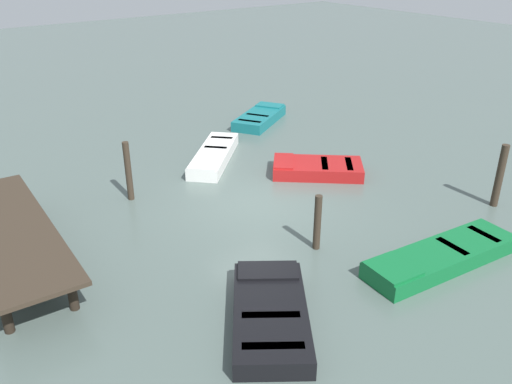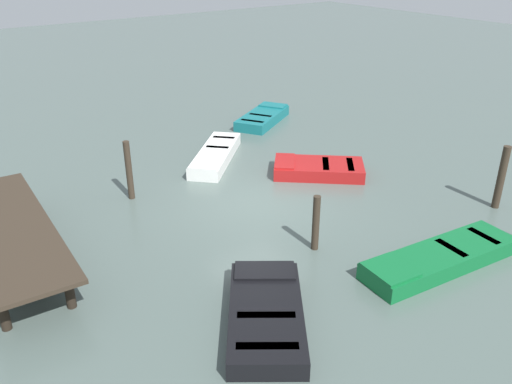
{
  "view_description": "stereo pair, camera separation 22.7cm",
  "coord_description": "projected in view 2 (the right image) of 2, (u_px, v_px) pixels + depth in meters",
  "views": [
    {
      "loc": [
        -11.17,
        8.31,
        6.99
      ],
      "look_at": [
        0.0,
        0.0,
        0.35
      ],
      "focal_mm": 37.3,
      "sensor_mm": 36.0,
      "label": 1
    },
    {
      "loc": [
        -11.31,
        8.12,
        6.99
      ],
      "look_at": [
        0.0,
        0.0,
        0.35
      ],
      "focal_mm": 37.3,
      "sensor_mm": 36.0,
      "label": 2
    }
  ],
  "objects": [
    {
      "name": "dock_segment",
      "position": [
        9.0,
        230.0,
        12.39
      ],
      "size": [
        6.36,
        2.11,
        0.95
      ],
      "rotation": [
        0.0,
        0.0,
        -0.05
      ],
      "color": "#33281E",
      "rests_on": "ground_plane"
    },
    {
      "name": "ground_plane",
      "position": [
        256.0,
        203.0,
        15.58
      ],
      "size": [
        80.0,
        80.0,
        0.0
      ],
      "primitive_type": "plane",
      "color": "#4C5B56"
    },
    {
      "name": "rowboat_white",
      "position": [
        215.0,
        155.0,
        18.43
      ],
      "size": [
        3.34,
        3.36,
        0.46
      ],
      "rotation": [
        0.0,
        0.0,
        2.35
      ],
      "color": "silver",
      "rests_on": "ground_plane"
    },
    {
      "name": "mooring_piling_near_left",
      "position": [
        501.0,
        178.0,
        14.93
      ],
      "size": [
        0.21,
        0.21,
        1.86
      ],
      "primitive_type": "cylinder",
      "color": "#33281E",
      "rests_on": "ground_plane"
    },
    {
      "name": "rowboat_teal",
      "position": [
        263.0,
        117.0,
        22.3
      ],
      "size": [
        2.66,
        3.28,
        0.46
      ],
      "rotation": [
        0.0,
        0.0,
        5.26
      ],
      "color": "#14666B",
      "rests_on": "ground_plane"
    },
    {
      "name": "mooring_piling_far_right",
      "position": [
        129.0,
        170.0,
        15.47
      ],
      "size": [
        0.19,
        0.19,
        1.79
      ],
      "primitive_type": "cylinder",
      "color": "#33281E",
      "rests_on": "ground_plane"
    },
    {
      "name": "rowboat_red",
      "position": [
        318.0,
        168.0,
        17.36
      ],
      "size": [
        2.97,
        3.12,
        0.46
      ],
      "rotation": [
        0.0,
        0.0,
        0.86
      ],
      "color": "maroon",
      "rests_on": "ground_plane"
    },
    {
      "name": "mooring_piling_mid_left",
      "position": [
        316.0,
        223.0,
        12.96
      ],
      "size": [
        0.18,
        0.18,
        1.45
      ],
      "primitive_type": "cylinder",
      "color": "#33281E",
      "rests_on": "ground_plane"
    },
    {
      "name": "rowboat_green",
      "position": [
        440.0,
        258.0,
        12.48
      ],
      "size": [
        1.56,
        4.22,
        0.46
      ],
      "rotation": [
        0.0,
        0.0,
        1.47
      ],
      "color": "#0F602D",
      "rests_on": "ground_plane"
    },
    {
      "name": "rowboat_black",
      "position": [
        266.0,
        314.0,
        10.63
      ],
      "size": [
        3.43,
        3.02,
        0.46
      ],
      "rotation": [
        0.0,
        0.0,
        5.67
      ],
      "color": "black",
      "rests_on": "ground_plane"
    }
  ]
}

